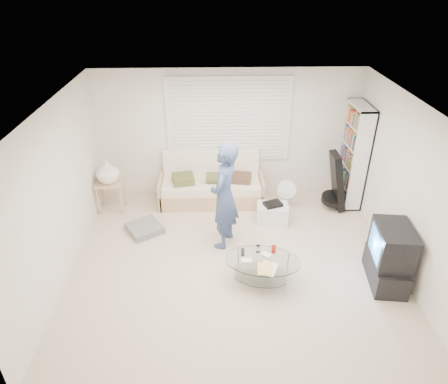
{
  "coord_description": "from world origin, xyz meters",
  "views": [
    {
      "loc": [
        -0.31,
        -4.93,
        4.09
      ],
      "look_at": [
        -0.14,
        0.3,
        1.09
      ],
      "focal_mm": 32.0,
      "sensor_mm": 36.0,
      "label": 1
    }
  ],
  "objects_px": {
    "bookshelf": "(353,155)",
    "futon_sofa": "(211,186)",
    "coffee_table": "(262,264)",
    "tv_unit": "(389,256)"
  },
  "relations": [
    {
      "from": "bookshelf",
      "to": "coffee_table",
      "type": "height_order",
      "value": "bookshelf"
    },
    {
      "from": "coffee_table",
      "to": "bookshelf",
      "type": "bearing_deg",
      "value": 49.54
    },
    {
      "from": "tv_unit",
      "to": "coffee_table",
      "type": "bearing_deg",
      "value": 178.83
    },
    {
      "from": "futon_sofa",
      "to": "tv_unit",
      "type": "relative_size",
      "value": 2.13
    },
    {
      "from": "bookshelf",
      "to": "futon_sofa",
      "type": "bearing_deg",
      "value": 178.38
    },
    {
      "from": "tv_unit",
      "to": "coffee_table",
      "type": "height_order",
      "value": "tv_unit"
    },
    {
      "from": "futon_sofa",
      "to": "bookshelf",
      "type": "xyz_separation_m",
      "value": [
        2.66,
        -0.08,
        0.65
      ]
    },
    {
      "from": "bookshelf",
      "to": "coffee_table",
      "type": "relative_size",
      "value": 1.61
    },
    {
      "from": "futon_sofa",
      "to": "bookshelf",
      "type": "distance_m",
      "value": 2.74
    },
    {
      "from": "bookshelf",
      "to": "coffee_table",
      "type": "bearing_deg",
      "value": -130.46
    }
  ]
}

